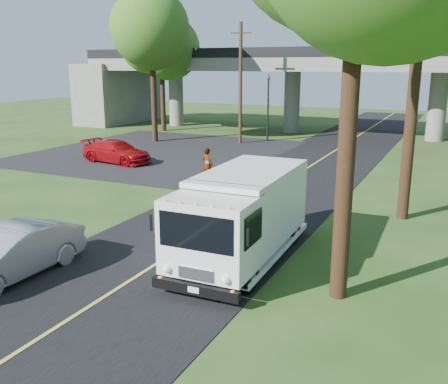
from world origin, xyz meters
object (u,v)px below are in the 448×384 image
Objects in this scene: tree_left_far at (162,47)px; red_sedan at (117,152)px; tree_left_lot at (153,38)px; traffic_signal at (268,101)px; step_van at (242,214)px; silver_sedan at (12,253)px; utility_pole at (241,83)px; pedestrian at (208,165)px.

tree_left_far reaches higher than red_sedan.
tree_left_lot is 6.72m from tree_left_far.
traffic_signal is 0.53× the size of tree_left_far.
silver_sedan is at bearing -144.73° from step_van.
tree_left_far reaches higher than traffic_signal.
silver_sedan is at bearing -84.28° from traffic_signal.
tree_left_far is (-3.00, 6.00, -0.45)m from tree_left_lot.
utility_pole is (-1.50, -2.00, 1.40)m from traffic_signal.
utility_pole reaches higher than silver_sedan.
traffic_signal reaches higher than step_van.
silver_sedan is 13.27m from pedestrian.
traffic_signal is at bearing 96.71° from silver_sedan.
utility_pole is 1.35× the size of step_van.
tree_left_far is 16.75m from red_sedan.
utility_pole is at bearing -22.43° from tree_left_far.
tree_left_far is 32.43m from step_van.
utility_pole is 26.46m from silver_sedan.
silver_sedan is (-5.41, -4.05, -0.77)m from step_van.
tree_left_lot is 1.06× the size of tree_left_far.
tree_left_far is 5.66× the size of pedestrian.
step_van reaches higher than pedestrian.
tree_left_far reaches higher than utility_pole.
pedestrian is at bearing 93.53° from silver_sedan.
tree_left_far is at bearing 27.13° from red_sedan.
tree_left_lot is 26.10m from step_van.
step_van is (15.99, -19.61, -6.40)m from tree_left_lot.
utility_pole is at bearing -126.87° from traffic_signal.
traffic_signal is 11.75m from tree_left_far.
red_sedan is (2.51, -8.30, -7.22)m from tree_left_lot.
silver_sedan is at bearing -65.39° from tree_left_far.
tree_left_lot reaches higher than utility_pole.
red_sedan is (5.51, -14.30, -6.77)m from tree_left_far.
traffic_signal reaches higher than pedestrian.
red_sedan is at bearing -112.97° from traffic_signal.
silver_sedan is at bearing 106.70° from pedestrian.
tree_left_lot reaches higher than tree_left_far.
pedestrian is (2.20, -14.57, -2.33)m from traffic_signal.
tree_left_far is 21.94m from pedestrian.
utility_pole reaches higher than traffic_signal.
utility_pole is 10.45m from tree_left_far.
utility_pole reaches higher than pedestrian.
tree_left_lot is at bearing -63.43° from tree_left_far.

